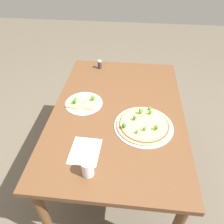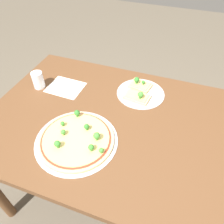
{
  "view_description": "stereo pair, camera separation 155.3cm",
  "coord_description": "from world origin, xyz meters",
  "px_view_note": "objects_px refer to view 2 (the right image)",
  "views": [
    {
      "loc": [
        1.18,
        0.08,
        1.76
      ],
      "look_at": [
        0.06,
        -0.04,
        0.77
      ],
      "focal_mm": 35.0,
      "sensor_mm": 36.0,
      "label": 1
    },
    {
      "loc": [
        -0.22,
        0.72,
        1.56
      ],
      "look_at": [
        0.06,
        -0.04,
        0.77
      ],
      "focal_mm": 35.0,
      "sensor_mm": 36.0,
      "label": 2
    }
  ],
  "objects_px": {
    "dining_table": "(119,133)",
    "pizza_tray_whole": "(77,139)",
    "pizza_tray_slice": "(139,91)",
    "drinking_cup": "(38,80)"
  },
  "relations": [
    {
      "from": "drinking_cup",
      "to": "pizza_tray_whole",
      "type": "bearing_deg",
      "value": 143.08
    },
    {
      "from": "dining_table",
      "to": "pizza_tray_whole",
      "type": "bearing_deg",
      "value": 50.18
    },
    {
      "from": "pizza_tray_whole",
      "to": "pizza_tray_slice",
      "type": "bearing_deg",
      "value": -112.91
    },
    {
      "from": "pizza_tray_whole",
      "to": "drinking_cup",
      "type": "bearing_deg",
      "value": -36.92
    },
    {
      "from": "pizza_tray_whole",
      "to": "pizza_tray_slice",
      "type": "height_order",
      "value": "same"
    },
    {
      "from": "dining_table",
      "to": "drinking_cup",
      "type": "height_order",
      "value": "drinking_cup"
    },
    {
      "from": "dining_table",
      "to": "pizza_tray_slice",
      "type": "relative_size",
      "value": 5.05
    },
    {
      "from": "pizza_tray_whole",
      "to": "pizza_tray_slice",
      "type": "distance_m",
      "value": 0.48
    },
    {
      "from": "dining_table",
      "to": "pizza_tray_whole",
      "type": "height_order",
      "value": "pizza_tray_whole"
    },
    {
      "from": "dining_table",
      "to": "pizza_tray_whole",
      "type": "distance_m",
      "value": 0.26
    }
  ]
}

